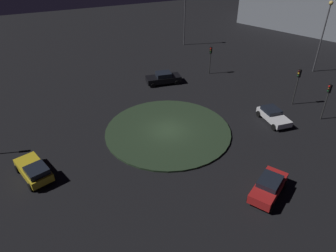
% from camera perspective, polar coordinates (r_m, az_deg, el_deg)
% --- Properties ---
extents(ground_plane, '(119.08, 119.08, 0.00)m').
position_cam_1_polar(ground_plane, '(32.39, 0.00, -1.00)').
color(ground_plane, black).
extents(roundabout_island, '(12.82, 12.82, 0.19)m').
position_cam_1_polar(roundabout_island, '(32.34, 0.00, -0.86)').
color(roundabout_island, '#263823').
rests_on(roundabout_island, ground_plane).
extents(car_red, '(4.48, 3.72, 1.50)m').
position_cam_1_polar(car_red, '(26.14, 17.73, -10.40)').
color(car_red, red).
rests_on(car_red, ground_plane).
extents(car_black, '(4.70, 2.49, 1.55)m').
position_cam_1_polar(car_black, '(42.19, -0.84, 8.68)').
color(car_black, black).
rests_on(car_black, ground_plane).
extents(car_white, '(2.29, 4.11, 1.31)m').
position_cam_1_polar(car_white, '(35.57, 18.51, 1.82)').
color(car_white, white).
rests_on(car_white, ground_plane).
extents(car_yellow, '(3.10, 4.47, 1.49)m').
position_cam_1_polar(car_yellow, '(28.66, -23.06, -7.36)').
color(car_yellow, gold).
rests_on(car_yellow, ground_plane).
extents(traffic_light_southwest, '(0.39, 0.39, 3.89)m').
position_cam_1_polar(traffic_light_southwest, '(44.81, 7.70, 12.63)').
color(traffic_light_southwest, '#2D2D2D').
rests_on(traffic_light_southwest, ground_plane).
extents(traffic_light_west, '(0.38, 0.35, 4.13)m').
position_cam_1_polar(traffic_light_west, '(36.99, 26.92, 5.02)').
color(traffic_light_west, '#2D2D2D').
rests_on(traffic_light_west, ground_plane).
extents(traffic_light_west_near, '(0.36, 0.30, 4.38)m').
position_cam_1_polar(traffic_light_west_near, '(38.84, 22.42, 7.69)').
color(traffic_light_west_near, '#2D2D2D').
rests_on(traffic_light_west_near, ground_plane).
extents(streetlamp_southwest, '(0.52, 0.52, 8.16)m').
position_cam_1_polar(streetlamp_southwest, '(55.95, 3.05, 19.68)').
color(streetlamp_southwest, '#4C4C51').
rests_on(streetlamp_southwest, ground_plane).
extents(streetlamp_west, '(0.55, 0.55, 9.69)m').
position_cam_1_polar(streetlamp_west, '(48.88, 26.48, 15.73)').
color(streetlamp_west, '#4C4C51').
rests_on(streetlamp_west, ground_plane).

